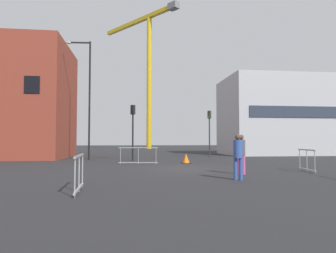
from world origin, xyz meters
TOP-DOWN VIEW (x-y plane):
  - ground at (0.00, 0.00)m, footprint 160.00×160.00m
  - brick_building at (-12.75, 11.44)m, footprint 8.75×8.50m
  - office_block at (13.43, 15.30)m, footprint 12.37×7.78m
  - construction_crane at (-0.06, 39.44)m, footprint 13.38×16.09m
  - streetlamp_tall at (-6.31, 8.26)m, footprint 1.97×0.31m
  - traffic_light_far at (4.22, 10.89)m, footprint 0.37×0.37m
  - traffic_light_near at (-2.73, 6.80)m, footprint 0.37×0.37m
  - pedestrian_walking at (1.25, -4.74)m, footprint 0.34×0.34m
  - pedestrian_waiting at (2.07, -2.92)m, footprint 0.34×0.34m
  - safety_barrier_mid_span at (5.66, -2.11)m, footprint 0.32×1.83m
  - safety_barrier_right_run at (-4.32, -6.74)m, footprint 0.17×2.04m
  - safety_barrier_front at (-2.38, 3.46)m, footprint 2.50×0.34m
  - traffic_cone_by_barrier at (0.78, 3.84)m, footprint 0.64×0.64m

SIDE VIEW (x-z plane):
  - ground at x=0.00m, z-range 0.00..0.00m
  - traffic_cone_by_barrier at x=0.78m, z-range -0.02..0.62m
  - safety_barrier_mid_span at x=5.66m, z-range 0.02..1.10m
  - safety_barrier_right_run at x=-4.32m, z-range 0.02..1.10m
  - safety_barrier_front at x=-2.38m, z-range 0.02..1.10m
  - pedestrian_walking at x=1.25m, z-range 0.15..1.90m
  - pedestrian_waiting at x=2.07m, z-range 0.15..1.91m
  - traffic_light_near at x=-2.73m, z-range 0.70..4.86m
  - traffic_light_far at x=4.22m, z-range 0.71..4.93m
  - office_block at x=13.43m, z-range 0.00..8.24m
  - brick_building at x=-12.75m, z-range 0.00..9.77m
  - streetlamp_tall at x=-6.31m, z-range 0.71..10.06m
  - construction_crane at x=-0.06m, z-range 4.21..29.29m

